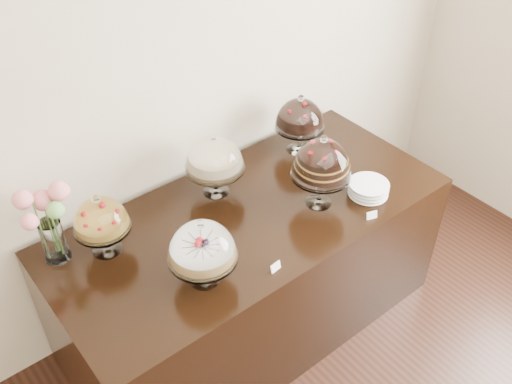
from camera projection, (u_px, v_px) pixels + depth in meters
wall_back at (129, 94)px, 2.86m from camera, size 5.00×0.04×3.00m
display_counter at (251, 271)px, 3.35m from camera, size 2.20×1.00×0.90m
cake_stand_sugar_sponge at (202, 245)px, 2.56m from camera, size 0.32×0.32×0.37m
cake_stand_choco_layer at (322, 161)px, 2.96m from camera, size 0.33×0.33×0.44m
cake_stand_cheesecake at (214, 157)px, 3.06m from camera, size 0.33×0.33×0.38m
cake_stand_dark_choco at (300, 116)px, 3.38m from camera, size 0.30×0.30×0.38m
cake_stand_fruit_tart at (100, 218)px, 2.71m from camera, size 0.28×0.28×0.35m
flower_vase at (47, 218)px, 2.66m from camera, size 0.26×0.21×0.42m
plate_stack at (368, 189)px, 3.17m from camera, size 0.22×0.22×0.07m
price_card_left at (276, 267)px, 2.73m from camera, size 0.06×0.02×0.04m
price_card_right at (372, 215)px, 3.02m from camera, size 0.06×0.03×0.04m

